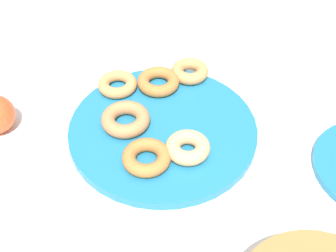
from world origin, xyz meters
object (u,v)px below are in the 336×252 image
object	(u,v)px
donut_plate	(163,130)
donut_0	(146,157)
donut_1	(190,71)
donut_4	(188,148)
donut_5	(117,84)
donut_2	(158,82)
donut_3	(126,119)

from	to	relation	value
donut_plate	donut_0	size ratio (longest dim) A/B	4.14
donut_1	donut_4	size ratio (longest dim) A/B	0.97
donut_0	donut_5	world-z (taller)	donut_0
donut_1	donut_5	size ratio (longest dim) A/B	0.97
donut_2	donut_4	world-z (taller)	donut_4
donut_0	donut_5	xyz separation A→B (m)	(-0.00, -0.21, -0.00)
donut_plate	donut_4	xyz separation A→B (m)	(-0.02, 0.08, 0.02)
donut_1	donut_0	bearing A→B (deg)	51.72
donut_plate	donut_5	bearing A→B (deg)	-69.28
donut_5	donut_plate	bearing A→B (deg)	110.72
donut_5	donut_0	bearing A→B (deg)	88.99
donut_plate	donut_5	distance (m)	0.15
donut_plate	donut_4	size ratio (longest dim) A/B	4.46
donut_0	donut_5	distance (m)	0.21
donut_4	donut_2	bearing A→B (deg)	-92.73
donut_0	donut_4	world-z (taller)	donut_4
donut_plate	donut_5	size ratio (longest dim) A/B	4.46
donut_plate	donut_1	size ratio (longest dim) A/B	4.58
donut_0	donut_1	distance (m)	0.26
donut_0	donut_3	xyz separation A→B (m)	(0.01, -0.10, 0.00)
donut_0	donut_1	world-z (taller)	same
donut_1	donut_4	bearing A→B (deg)	67.94
donut_0	donut_5	bearing A→B (deg)	-91.01
donut_4	donut_0	bearing A→B (deg)	-2.10
donut_plate	donut_3	size ratio (longest dim) A/B	3.84
donut_3	donut_1	bearing A→B (deg)	-149.84
donut_2	donut_3	xyz separation A→B (m)	(0.09, 0.09, 0.00)
donut_plate	donut_2	bearing A→B (deg)	-104.47
donut_1	donut_2	world-z (taller)	same
donut_0	donut_1	size ratio (longest dim) A/B	1.11
donut_1	donut_5	bearing A→B (deg)	-3.71
donut_3	donut_5	distance (m)	0.11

